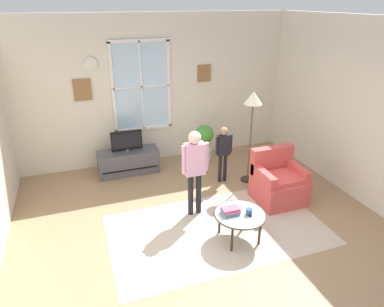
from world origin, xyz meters
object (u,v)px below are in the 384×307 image
object	(u,v)px
tv_stand	(128,162)
person_pink_shirt	(195,164)
television	(127,141)
remote_near_books	(251,214)
coffee_table	(240,215)
person_black_shirt	(223,148)
potted_plant_by_window	(204,140)
cup	(249,212)
floor_lamp	(253,107)
book_stack	(230,211)
armchair	(278,182)

from	to	relation	value
tv_stand	person_pink_shirt	xyz separation A→B (m)	(0.74, -1.77, 0.65)
television	remote_near_books	size ratio (longest dim) A/B	4.22
remote_near_books	coffee_table	bearing A→B (deg)	154.72
person_black_shirt	person_pink_shirt	size ratio (longest dim) A/B	0.77
remote_near_books	potted_plant_by_window	xyz separation A→B (m)	(0.36, 2.67, 0.04)
cup	potted_plant_by_window	bearing A→B (deg)	81.91
person_black_shirt	remote_near_books	bearing A→B (deg)	-101.43
television	cup	xyz separation A→B (m)	(1.23, -2.63, -0.21)
person_pink_shirt	coffee_table	bearing A→B (deg)	-65.11
television	floor_lamp	bearing A→B (deg)	-27.35
tv_stand	cup	xyz separation A→B (m)	(1.23, -2.64, 0.23)
television	coffee_table	world-z (taller)	television
television	potted_plant_by_window	bearing A→B (deg)	1.03
book_stack	person_black_shirt	world-z (taller)	person_black_shirt
floor_lamp	remote_near_books	bearing A→B (deg)	-117.21
armchair	book_stack	xyz separation A→B (m)	(-1.21, -0.69, 0.14)
armchair	person_pink_shirt	xyz separation A→B (m)	(-1.46, 0.07, 0.55)
person_pink_shirt	book_stack	bearing A→B (deg)	-71.72
armchair	tv_stand	bearing A→B (deg)	140.13
remote_near_books	armchair	bearing A→B (deg)	40.11
tv_stand	coffee_table	xyz separation A→B (m)	(1.12, -2.58, 0.16)
cup	floor_lamp	bearing A→B (deg)	61.99
armchair	person_pink_shirt	bearing A→B (deg)	177.33
television	coffee_table	xyz separation A→B (m)	(1.12, -2.58, -0.28)
armchair	person_black_shirt	xyz separation A→B (m)	(-0.61, 0.91, 0.35)
tv_stand	remote_near_books	bearing A→B (deg)	-64.72
book_stack	person_pink_shirt	world-z (taller)	person_pink_shirt
person_pink_shirt	floor_lamp	size ratio (longest dim) A/B	0.82
television	armchair	world-z (taller)	television
cup	person_pink_shirt	bearing A→B (deg)	119.21
tv_stand	armchair	size ratio (longest dim) A/B	1.34
tv_stand	person_pink_shirt	size ratio (longest dim) A/B	0.83
coffee_table	person_pink_shirt	size ratio (longest dim) A/B	0.53
book_stack	person_black_shirt	xyz separation A→B (m)	(0.60, 1.60, 0.21)
tv_stand	television	bearing A→B (deg)	-90.00
cup	remote_near_books	bearing A→B (deg)	-19.12
book_stack	person_black_shirt	distance (m)	1.72
tv_stand	floor_lamp	bearing A→B (deg)	-27.41
potted_plant_by_window	floor_lamp	bearing A→B (deg)	-67.39
television	person_black_shirt	world-z (taller)	person_black_shirt
potted_plant_by_window	floor_lamp	distance (m)	1.53
remote_near_books	floor_lamp	xyz separation A→B (m)	(0.81, 1.58, 1.00)
book_stack	floor_lamp	size ratio (longest dim) A/B	0.14
coffee_table	floor_lamp	world-z (taller)	floor_lamp
person_black_shirt	person_pink_shirt	bearing A→B (deg)	-135.50
cup	floor_lamp	size ratio (longest dim) A/B	0.05
person_black_shirt	armchair	bearing A→B (deg)	-56.10
floor_lamp	potted_plant_by_window	bearing A→B (deg)	112.61
coffee_table	person_black_shirt	size ratio (longest dim) A/B	0.69
floor_lamp	television	bearing A→B (deg)	152.65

